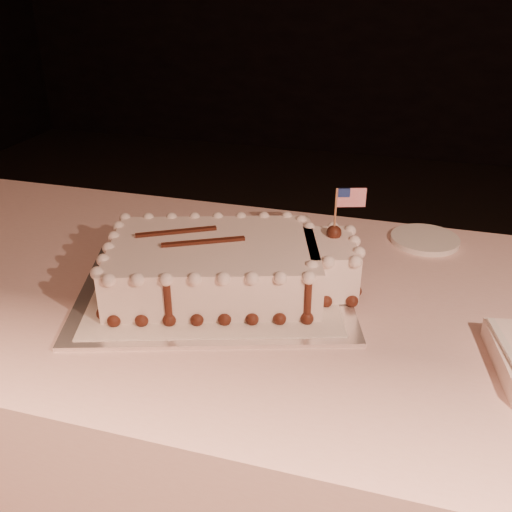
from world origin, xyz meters
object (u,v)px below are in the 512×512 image
(banquet_table, at_px, (321,454))
(sheet_cake, at_px, (229,265))
(side_plate, at_px, (425,239))
(cake_board, at_px, (215,289))

(banquet_table, distance_m, sheet_cake, 0.47)
(side_plate, bearing_deg, cake_board, -138.73)
(banquet_table, distance_m, side_plate, 0.51)
(side_plate, bearing_deg, sheet_cake, -137.46)
(sheet_cake, xyz_separation_m, side_plate, (0.35, 0.32, -0.05))
(cake_board, bearing_deg, side_plate, 23.73)
(cake_board, height_order, sheet_cake, sheet_cake)
(banquet_table, height_order, side_plate, side_plate)
(sheet_cake, height_order, side_plate, sheet_cake)
(cake_board, bearing_deg, banquet_table, -12.85)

